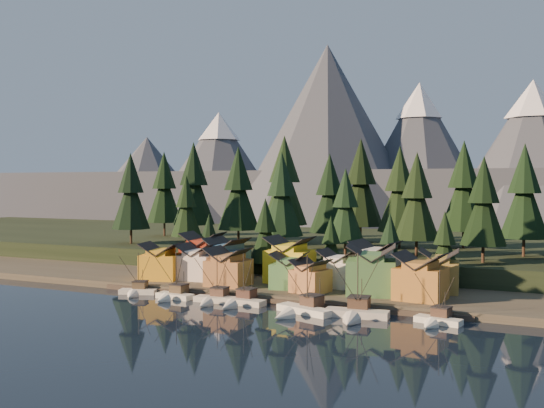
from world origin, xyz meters
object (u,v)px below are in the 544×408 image
at_px(boat_5, 355,305).
at_px(boat_6, 436,313).
at_px(boat_3, 239,295).
at_px(house_back_0, 203,252).
at_px(boat_0, 136,286).
at_px(house_back_1, 227,257).
at_px(boat_1, 172,289).
at_px(boat_2, 213,293).
at_px(boat_4, 300,303).
at_px(house_front_1, 197,261).
at_px(house_front_0, 161,260).

xyz_separation_m(boat_5, boat_6, (13.86, 1.36, -0.34)).
distance_m(boat_3, house_back_0, 33.56).
distance_m(boat_0, house_back_1, 23.08).
distance_m(boat_1, boat_5, 39.82).
bearing_deg(house_back_1, boat_2, -62.16).
bearing_deg(boat_4, boat_0, -166.36).
bearing_deg(house_front_1, house_front_0, -163.05).
bearing_deg(boat_1, boat_3, 5.31).
relative_size(boat_1, boat_4, 0.87).
bearing_deg(house_front_1, boat_0, -116.30).
bearing_deg(boat_1, boat_5, 2.23).
relative_size(boat_5, boat_6, 1.26).
distance_m(boat_2, boat_3, 5.69).
bearing_deg(house_back_0, house_front_1, -75.87).
relative_size(boat_6, house_back_1, 1.07).
xyz_separation_m(boat_0, house_back_1, (11.57, 19.43, 4.61)).
height_order(house_front_0, house_front_1, house_front_0).
height_order(boat_2, house_front_1, house_front_1).
bearing_deg(house_front_1, boat_1, -81.26).
relative_size(boat_3, boat_6, 1.10).
distance_m(boat_5, house_back_1, 44.27).
bearing_deg(boat_2, boat_6, -1.60).
distance_m(boat_6, house_front_0, 67.01).
height_order(boat_0, house_back_0, house_back_0).
bearing_deg(boat_5, boat_6, 0.61).
bearing_deg(boat_4, boat_6, 24.30).
relative_size(house_front_0, house_back_0, 0.97).
xyz_separation_m(house_front_0, house_front_1, (7.97, 3.18, -0.12)).
xyz_separation_m(boat_2, house_front_1, (-13.77, 16.26, 3.84)).
height_order(boat_5, house_front_1, boat_5).
bearing_deg(boat_2, boat_1, 179.16).
relative_size(boat_2, house_back_0, 1.01).
bearing_deg(boat_6, house_front_0, -179.14).
bearing_deg(boat_3, boat_6, 4.64).
relative_size(boat_0, house_back_0, 0.94).
height_order(boat_0, boat_6, boat_6).
height_order(boat_3, house_back_0, house_back_0).
relative_size(house_front_0, house_front_1, 1.18).
bearing_deg(boat_2, boat_4, -8.56).
distance_m(boat_0, boat_2, 19.77).
xyz_separation_m(boat_2, boat_5, (29.97, -1.57, 0.33)).
bearing_deg(boat_0, house_front_1, 51.18).
distance_m(boat_1, house_front_0, 18.15).
distance_m(house_front_0, house_back_0, 12.29).
distance_m(boat_0, boat_1, 9.99).
relative_size(boat_2, house_front_1, 1.24).
distance_m(house_back_0, house_back_1, 9.69).
distance_m(boat_4, house_front_0, 44.50).
bearing_deg(boat_4, house_back_1, 159.34).
xyz_separation_m(boat_3, house_front_1, (-19.45, 16.09, 3.77)).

